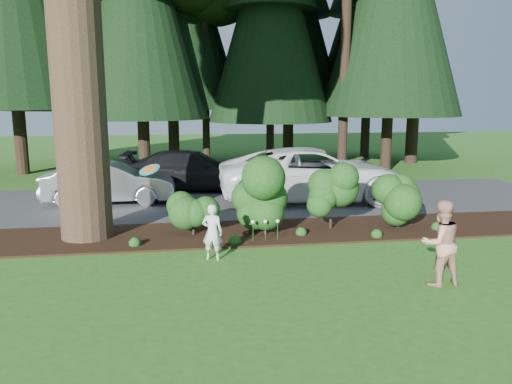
# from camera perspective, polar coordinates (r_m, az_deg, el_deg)

# --- Properties ---
(ground) EXTENTS (80.00, 80.00, 0.00)m
(ground) POSITION_cam_1_polar(r_m,az_deg,el_deg) (9.92, 5.14, -9.55)
(ground) COLOR #28631C
(ground) RESTS_ON ground
(mulch_bed) EXTENTS (16.00, 2.50, 0.05)m
(mulch_bed) POSITION_cam_1_polar(r_m,az_deg,el_deg) (12.95, 1.76, -4.56)
(mulch_bed) COLOR black
(mulch_bed) RESTS_ON ground
(driveway) EXTENTS (22.00, 6.00, 0.03)m
(driveway) POSITION_cam_1_polar(r_m,az_deg,el_deg) (17.04, -0.78, -0.89)
(driveway) COLOR #38383A
(driveway) RESTS_ON ground
(shrub_row) EXTENTS (6.53, 1.60, 1.61)m
(shrub_row) POSITION_cam_1_polar(r_m,az_deg,el_deg) (12.82, 5.26, -1.16)
(shrub_row) COLOR #173E13
(shrub_row) RESTS_ON ground
(lily_cluster) EXTENTS (0.69, 0.09, 0.57)m
(lily_cluster) POSITION_cam_1_polar(r_m,az_deg,el_deg) (11.97, 1.08, -3.50)
(lily_cluster) COLOR #173E13
(lily_cluster) RESTS_ON ground
(car_silver_wagon) EXTENTS (4.20, 1.47, 1.38)m
(car_silver_wagon) POSITION_cam_1_polar(r_m,az_deg,el_deg) (16.96, -16.43, 1.05)
(car_silver_wagon) COLOR silver
(car_silver_wagon) RESTS_ON driveway
(car_white_suv) EXTENTS (6.55, 3.30, 1.78)m
(car_white_suv) POSITION_cam_1_polar(r_m,az_deg,el_deg) (16.89, 6.65, 2.04)
(car_white_suv) COLOR white
(car_white_suv) RESTS_ON driveway
(car_dark_suv) EXTENTS (5.26, 2.54, 1.48)m
(car_dark_suv) POSITION_cam_1_polar(r_m,az_deg,el_deg) (18.90, -7.25, 2.48)
(car_dark_suv) COLOR black
(car_dark_suv) RESTS_ON driveway
(child) EXTENTS (0.51, 0.42, 1.22)m
(child) POSITION_cam_1_polar(r_m,az_deg,el_deg) (10.73, -5.01, -4.57)
(child) COLOR silver
(child) RESTS_ON ground
(adult) EXTENTS (0.83, 0.67, 1.61)m
(adult) POSITION_cam_1_polar(r_m,az_deg,el_deg) (9.82, 20.31, -5.49)
(adult) COLOR #B84318
(adult) RESTS_ON ground
(frisbee) EXTENTS (0.47, 0.44, 0.27)m
(frisbee) POSITION_cam_1_polar(r_m,az_deg,el_deg) (10.77, -12.07, 2.53)
(frisbee) COLOR teal
(frisbee) RESTS_ON ground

